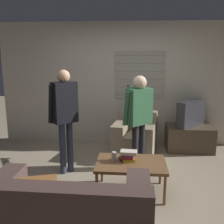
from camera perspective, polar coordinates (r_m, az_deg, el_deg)
ground_plane at (r=3.99m, az=0.76°, el=-15.99°), size 16.00×16.00×0.00m
wall_back at (r=5.57m, az=2.35°, el=6.07°), size 5.20×0.08×2.55m
couch_blue at (r=2.76m, az=-10.18°, el=-22.35°), size 1.63×0.92×0.87m
armchair_beige at (r=5.12m, az=5.03°, el=-5.44°), size 0.90×0.94×0.80m
coffee_table at (r=3.70m, az=4.17°, el=-11.46°), size 0.96×0.65×0.45m
tv_stand at (r=5.51m, az=16.47°, el=-5.48°), size 0.91×0.56×0.50m
tv at (r=5.38m, az=16.78°, el=-0.35°), size 0.63×0.63×0.51m
person_left_standing at (r=4.18m, az=-10.32°, el=0.57°), size 0.48×0.81×1.67m
person_right_standing at (r=4.29m, az=5.82°, el=0.29°), size 0.51×0.81×1.57m
book_stack at (r=3.68m, az=3.54°, el=-9.44°), size 0.24×0.19×0.16m
soda_can at (r=3.71m, az=0.41°, el=-9.59°), size 0.07×0.07×0.13m
spare_remote at (r=3.76m, az=1.85°, el=-10.11°), size 0.07×0.14×0.02m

